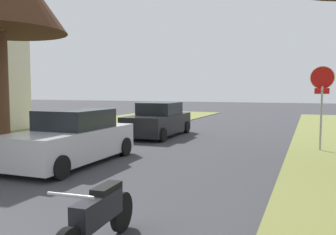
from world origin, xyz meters
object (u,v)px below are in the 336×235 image
at_px(parked_sedan_black, 158,121).
at_px(parked_motorcycle, 99,216).
at_px(stop_sign_far, 322,90).
at_px(parked_sedan_silver, 72,139).

xyz_separation_m(parked_sedan_black, parked_motorcycle, (4.01, -11.03, -0.24)).
xyz_separation_m(stop_sign_far, parked_motorcycle, (-2.92, -9.43, -1.69)).
height_order(parked_sedan_silver, parked_motorcycle, parked_sedan_silver).
height_order(stop_sign_far, parked_motorcycle, stop_sign_far).
distance_m(parked_sedan_silver, parked_motorcycle, 5.93).
xyz_separation_m(stop_sign_far, parked_sedan_black, (-6.93, 1.60, -1.45)).
relative_size(stop_sign_far, parked_motorcycle, 1.43).
bearing_deg(parked_motorcycle, parked_sedan_silver, 130.77).
height_order(parked_sedan_black, parked_motorcycle, parked_sedan_black).
bearing_deg(stop_sign_far, parked_motorcycle, -107.20).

